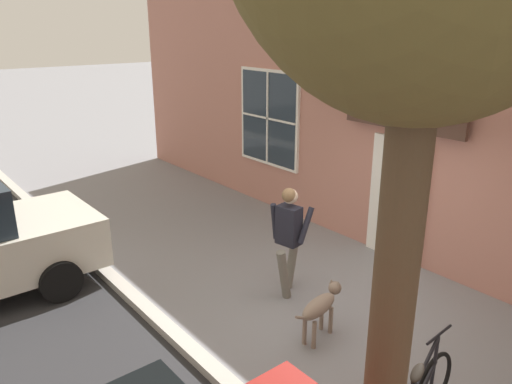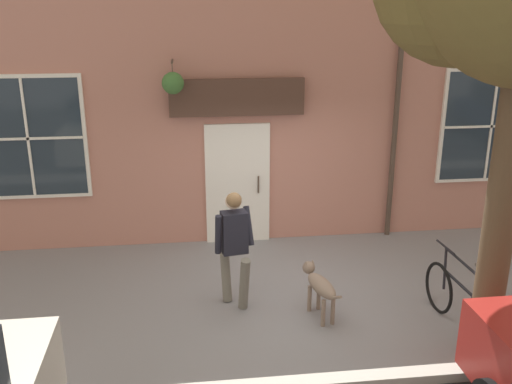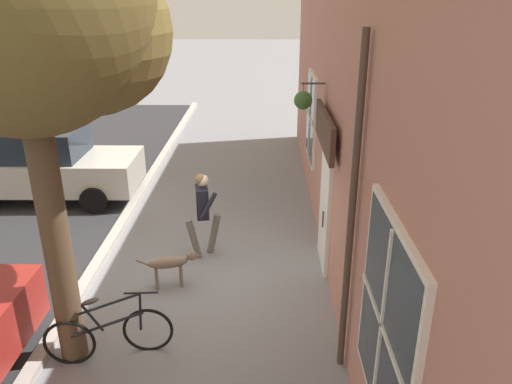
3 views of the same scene
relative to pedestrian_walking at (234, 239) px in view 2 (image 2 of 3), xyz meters
The scene contains 5 objects.
ground_plane 1.21m from the pedestrian_walking, 95.54° to the left, with size 90.00×90.00×0.00m, color gray.
storefront_facade 2.93m from the pedestrian_walking, 164.10° to the left, with size 0.95×18.00×5.02m.
pedestrian_walking is the anchor object (origin of this frame).
dog_on_leash 1.29m from the pedestrian_walking, 68.56° to the left, with size 1.08×0.38×0.66m.
leaning_bicycle 3.10m from the pedestrian_walking, 71.39° to the left, with size 1.70×0.38×1.01m.
Camera 2 is at (7.12, -1.25, 4.02)m, focal length 40.00 mm.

